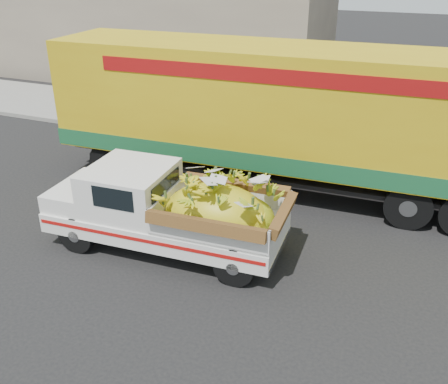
% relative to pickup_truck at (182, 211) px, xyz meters
% --- Properties ---
extents(ground, '(100.00, 100.00, 0.00)m').
position_rel_pickup_truck_xyz_m(ground, '(-1.25, 0.51, -0.96)').
color(ground, black).
rests_on(ground, ground).
extents(curb, '(60.00, 0.25, 0.15)m').
position_rel_pickup_truck_xyz_m(curb, '(-1.25, 6.22, -0.88)').
color(curb, gray).
rests_on(curb, ground).
extents(sidewalk, '(60.00, 4.00, 0.14)m').
position_rel_pickup_truck_xyz_m(sidewalk, '(-1.25, 8.32, -0.89)').
color(sidewalk, gray).
rests_on(sidewalk, ground).
extents(building_left, '(18.00, 6.00, 5.00)m').
position_rel_pickup_truck_xyz_m(building_left, '(-9.25, 14.22, 1.54)').
color(building_left, gray).
rests_on(building_left, ground).
extents(pickup_truck, '(5.17, 2.11, 1.78)m').
position_rel_pickup_truck_xyz_m(pickup_truck, '(0.00, 0.00, 0.00)').
color(pickup_truck, black).
rests_on(pickup_truck, ground).
extents(semi_trailer, '(12.03, 2.97, 3.80)m').
position_rel_pickup_truck_xyz_m(semi_trailer, '(0.88, 3.77, 1.16)').
color(semi_trailer, black).
rests_on(semi_trailer, ground).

